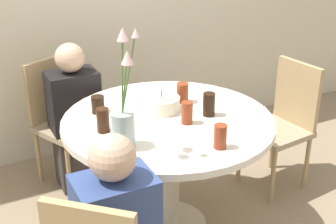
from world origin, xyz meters
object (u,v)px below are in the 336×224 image
at_px(drink_glass_3, 98,105).
at_px(drink_glass_4, 103,120).
at_px(chair_left_flank, 285,118).
at_px(flower_vase, 124,118).
at_px(side_plate, 124,102).
at_px(drink_glass_5, 209,104).
at_px(birthday_cake, 162,104).
at_px(person_boy, 75,122).
at_px(chair_right_flank, 61,114).
at_px(drink_glass_1, 182,93).
at_px(drink_glass_2, 187,113).
at_px(drink_glass_0, 220,137).

distance_m(drink_glass_3, drink_glass_4, 0.26).
height_order(chair_left_flank, flower_vase, flower_vase).
bearing_deg(drink_glass_4, drink_glass_3, 77.15).
xyz_separation_m(chair_left_flank, drink_glass_3, (-1.32, 0.14, 0.31)).
relative_size(side_plate, drink_glass_5, 1.48).
xyz_separation_m(birthday_cake, drink_glass_3, (-0.35, 0.14, 0.01)).
bearing_deg(drink_glass_3, side_plate, 20.94).
relative_size(flower_vase, drink_glass_3, 6.25).
bearing_deg(drink_glass_3, person_boy, 91.59).
bearing_deg(birthday_cake, person_boy, 119.45).
distance_m(chair_right_flank, flower_vase, 1.21).
relative_size(chair_left_flank, drink_glass_5, 6.59).
bearing_deg(drink_glass_1, chair_right_flank, 129.49).
distance_m(birthday_cake, flower_vase, 0.52).
height_order(side_plate, drink_glass_3, drink_glass_3).
height_order(chair_left_flank, drink_glass_5, chair_left_flank).
distance_m(chair_right_flank, drink_glass_3, 0.72).
xyz_separation_m(chair_right_flank, drink_glass_2, (0.48, -1.01, 0.32)).
distance_m(chair_right_flank, drink_glass_5, 1.22).
relative_size(flower_vase, drink_glass_2, 5.03).
distance_m(chair_left_flank, side_plate, 1.18).
bearing_deg(flower_vase, drink_glass_2, 14.89).
bearing_deg(drink_glass_0, drink_glass_2, 91.64).
height_order(side_plate, drink_glass_2, drink_glass_2).
bearing_deg(chair_left_flank, birthday_cake, -96.79).
distance_m(drink_glass_1, drink_glass_2, 0.31).
relative_size(chair_left_flank, flower_vase, 1.41).
height_order(birthday_cake, drink_glass_0, birthday_cake).
relative_size(side_plate, drink_glass_1, 1.66).
bearing_deg(drink_glass_5, drink_glass_2, -167.61).
relative_size(chair_right_flank, drink_glass_5, 6.59).
xyz_separation_m(drink_glass_1, drink_glass_3, (-0.52, 0.09, -0.01)).
relative_size(side_plate, drink_glass_2, 1.60).
bearing_deg(drink_glass_5, drink_glass_3, 149.72).
height_order(side_plate, person_boy, person_boy).
bearing_deg(person_boy, side_plate, -64.29).
bearing_deg(drink_glass_4, birthday_cake, 15.29).
distance_m(drink_glass_1, drink_glass_5, 0.25).
bearing_deg(flower_vase, side_plate, 68.63).
xyz_separation_m(drink_glass_0, drink_glass_5, (0.16, 0.37, 0.01)).
relative_size(chair_right_flank, drink_glass_2, 7.10).
height_order(drink_glass_1, drink_glass_4, drink_glass_4).
xyz_separation_m(chair_left_flank, side_plate, (-1.13, 0.22, 0.26)).
bearing_deg(drink_glass_5, chair_right_flank, 123.48).
height_order(flower_vase, drink_glass_4, flower_vase).
height_order(chair_right_flank, birthday_cake, chair_right_flank).
distance_m(chair_right_flank, side_plate, 0.69).
relative_size(drink_glass_0, drink_glass_3, 1.23).
distance_m(chair_right_flank, drink_glass_2, 1.17).
height_order(drink_glass_1, person_boy, person_boy).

